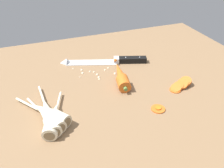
{
  "coord_description": "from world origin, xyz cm",
  "views": [
    {
      "loc": [
        -22.68,
        -63.59,
        45.47
      ],
      "look_at": [
        0.0,
        -2.0,
        1.5
      ],
      "focal_mm": 37.71,
      "sensor_mm": 36.0,
      "label": 1
    }
  ],
  "objects": [
    {
      "name": "carrot_slice_stack",
      "position": [
        21.7,
        -9.91,
        0.98
      ],
      "size": [
        8.92,
        5.48,
        3.56
      ],
      "color": "#D6601E",
      "rests_on": "ground_plane"
    },
    {
      "name": "mince_crumbs",
      "position": [
        -0.55,
        9.76,
        0.39
      ],
      "size": [
        19.89,
        11.51,
        0.89
      ],
      "color": "beige",
      "rests_on": "ground_plane"
    },
    {
      "name": "parsnip_mid_right",
      "position": [
        -22.11,
        -11.02,
        1.98
      ],
      "size": [
        4.95,
        23.97,
        4.0
      ],
      "color": "beige",
      "rests_on": "ground_plane"
    },
    {
      "name": "parsnip_mid_left",
      "position": [
        -21.09,
        -13.13,
        1.98
      ],
      "size": [
        8.3,
        19.58,
        4.0
      ],
      "color": "beige",
      "rests_on": "ground_plane"
    },
    {
      "name": "parsnip_front",
      "position": [
        -22.31,
        -11.97,
        1.98
      ],
      "size": [
        9.41,
        18.41,
        4.0
      ],
      "color": "beige",
      "rests_on": "ground_plane"
    },
    {
      "name": "parsnip_back",
      "position": [
        -21.99,
        -10.38,
        1.98
      ],
      "size": [
        14.4,
        18.49,
        4.0
      ],
      "color": "beige",
      "rests_on": "ground_plane"
    },
    {
      "name": "carrot_slice_stray_near",
      "position": [
        9.01,
        -17.47,
        0.36
      ],
      "size": [
        4.23,
        4.23,
        0.7
      ],
      "color": "#D6601E",
      "rests_on": "ground_plane"
    },
    {
      "name": "ground_plane",
      "position": [
        0.0,
        0.0,
        -2.0
      ],
      "size": [
        120.0,
        90.0,
        4.0
      ],
      "primitive_type": "cube",
      "color": "brown"
    },
    {
      "name": "whole_carrot",
      "position": [
        4.4,
        1.03,
        2.1
      ],
      "size": [
        7.26,
        20.56,
        4.2
      ],
      "color": "#D6601E",
      "rests_on": "ground_plane"
    },
    {
      "name": "chefs_knife",
      "position": [
        2.33,
        15.97,
        0.65
      ],
      "size": [
        33.97,
        14.23,
        4.18
      ],
      "color": "silver",
      "rests_on": "ground_plane"
    }
  ]
}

